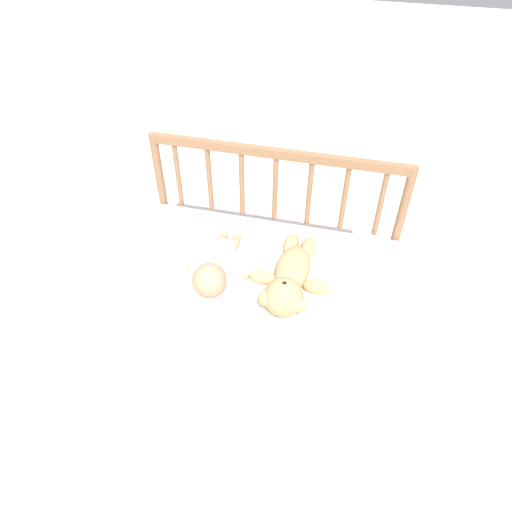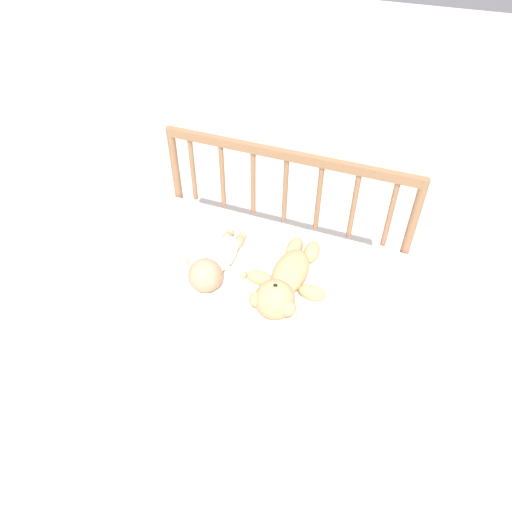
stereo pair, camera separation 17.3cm
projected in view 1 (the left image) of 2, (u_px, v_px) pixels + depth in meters
name	position (u px, v px, depth m)	size (l,w,h in m)	color
ground_plane	(256.00, 334.00, 2.07)	(12.00, 12.00, 0.00)	silver
crib_mattress	(257.00, 302.00, 1.92)	(1.08, 0.58, 0.43)	#EDB7C6
crib_rail	(275.00, 198.00, 1.93)	(1.08, 0.04, 0.77)	brown
blanket	(262.00, 269.00, 1.76)	(0.78, 0.51, 0.01)	silver
teddy_bear	(290.00, 278.00, 1.65)	(0.31, 0.45, 0.14)	tan
baby	(216.00, 266.00, 1.71)	(0.26, 0.38, 0.13)	#EAEACC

